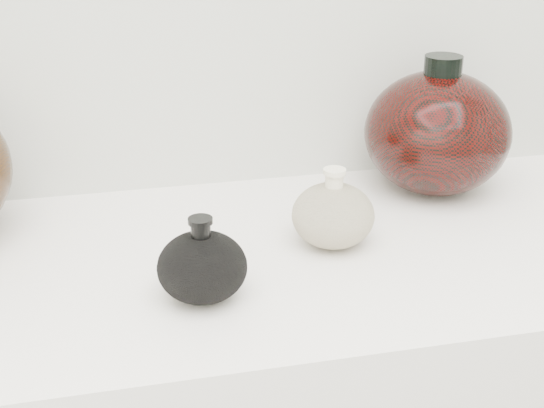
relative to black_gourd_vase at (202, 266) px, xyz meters
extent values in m
cube|color=white|center=(0.06, 0.10, -0.06)|extent=(1.20, 0.50, 0.03)
ellipsoid|color=black|center=(0.00, 0.00, 0.00)|extent=(0.11, 0.11, 0.08)
cylinder|color=black|center=(0.00, 0.00, 0.05)|extent=(0.02, 0.02, 0.02)
cylinder|color=black|center=(0.00, 0.00, 0.06)|extent=(0.03, 0.03, 0.01)
ellipsoid|color=#BBB291|center=(0.19, 0.10, 0.00)|extent=(0.13, 0.13, 0.09)
cylinder|color=beige|center=(0.19, 0.10, 0.05)|extent=(0.03, 0.03, 0.03)
cylinder|color=beige|center=(0.19, 0.10, 0.06)|extent=(0.03, 0.03, 0.01)
ellipsoid|color=black|center=(0.40, 0.24, 0.05)|extent=(0.27, 0.27, 0.19)
cylinder|color=black|center=(0.40, 0.24, 0.15)|extent=(0.07, 0.07, 0.04)
camera|label=1|loc=(-0.09, -0.76, 0.42)|focal=50.00mm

